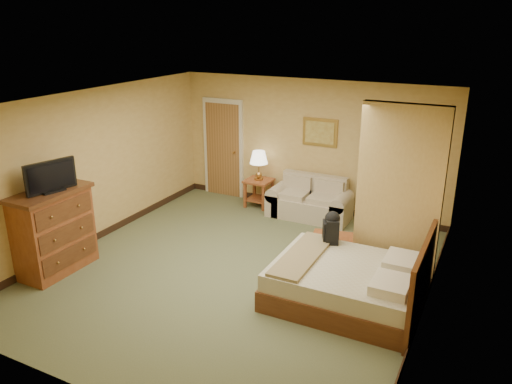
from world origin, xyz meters
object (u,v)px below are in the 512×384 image
Objects in this scene: coffee_table at (333,247)px; dresser at (54,231)px; bed at (351,283)px; loveseat at (310,204)px.

dresser is at bearing -151.29° from coffee_table.
coffee_table is 0.41× the size of bed.
loveseat is 1.95× the size of coffee_table.
coffee_table is at bearing 28.71° from dresser.
loveseat reaches higher than coffee_table.
loveseat is 2.03m from coffee_table.
loveseat is at bearing 121.17° from bed.
bed is (0.57, -0.93, -0.02)m from coffee_table.
coffee_table is 4.26m from dresser.
coffee_table is 1.09m from bed.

